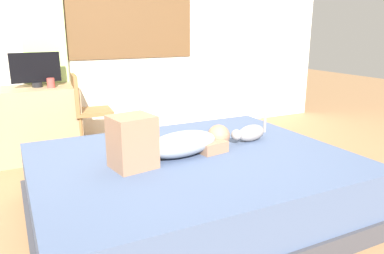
% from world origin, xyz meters
% --- Properties ---
extents(ground_plane, '(16.00, 16.00, 0.00)m').
position_xyz_m(ground_plane, '(0.00, 0.00, 0.00)').
color(ground_plane, olive).
extents(back_wall_with_window, '(6.40, 0.14, 2.90)m').
position_xyz_m(back_wall_with_window, '(0.01, 2.32, 1.46)').
color(back_wall_with_window, silver).
rests_on(back_wall_with_window, ground).
extents(bed, '(2.20, 1.76, 0.46)m').
position_xyz_m(bed, '(0.06, 0.05, 0.22)').
color(bed, '#38383D').
rests_on(bed, ground).
extents(person_lying, '(0.94, 0.40, 0.34)m').
position_xyz_m(person_lying, '(-0.10, 0.08, 0.57)').
color(person_lying, '#8C939E').
rests_on(person_lying, bed).
extents(cat, '(0.36, 0.15, 0.21)m').
position_xyz_m(cat, '(0.62, 0.16, 0.52)').
color(cat, gray).
rests_on(cat, bed).
extents(desk, '(0.90, 0.56, 0.74)m').
position_xyz_m(desk, '(-0.85, 1.92, 0.37)').
color(desk, '#997A56').
rests_on(desk, ground).
extents(tv_monitor, '(0.48, 0.10, 0.35)m').
position_xyz_m(tv_monitor, '(-0.77, 1.92, 0.92)').
color(tv_monitor, black).
rests_on(tv_monitor, desk).
extents(cup, '(0.07, 0.07, 0.10)m').
position_xyz_m(cup, '(-0.65, 1.81, 0.79)').
color(cup, '#B23D38').
rests_on(cup, desk).
extents(chair_by_desk, '(0.41, 0.41, 0.86)m').
position_xyz_m(chair_by_desk, '(-0.33, 1.79, 0.51)').
color(chair_by_desk, brown).
rests_on(chair_by_desk, ground).
extents(curtain_left, '(0.44, 0.06, 2.47)m').
position_xyz_m(curtain_left, '(-0.64, 2.20, 1.24)').
color(curtain_left, '#ADCC75').
rests_on(curtain_left, ground).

